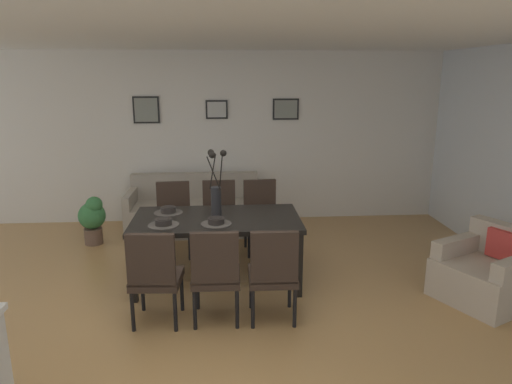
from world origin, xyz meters
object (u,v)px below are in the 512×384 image
dining_table (217,224)px  centerpiece_vase (216,192)px  dining_chair_far_left (216,271)px  dining_chair_near_right (174,215)px  bowl_near_right (168,209)px  armchair (488,273)px  sofa (195,212)px  bowl_far_left (216,220)px  bowl_near_left (163,221)px  framed_picture_left (146,110)px  potted_plant (93,218)px  framed_picture_right (286,109)px  dining_chair_mid_right (261,212)px  framed_picture_center (217,110)px  dining_chair_mid_left (273,270)px  dining_chair_near_left (155,273)px  dining_chair_far_right (219,213)px

dining_table → centerpiece_vase: centerpiece_vase is taller
dining_chair_far_left → centerpiece_vase: bearing=89.8°
dining_chair_near_right → bowl_near_right: dining_chair_near_right is taller
dining_table → armchair: armchair is taller
dining_chair_near_right → sofa: dining_chair_near_right is taller
bowl_near_right → bowl_far_left: size_ratio=1.00×
bowl_near_right → bowl_near_left: bearing=-90.0°
bowl_near_right → framed_picture_left: framed_picture_left is taller
potted_plant → bowl_near_right: bearing=-43.3°
framed_picture_right → bowl_near_left: bearing=-122.3°
bowl_far_left → framed_picture_left: size_ratio=0.43×
dining_chair_mid_right → framed_picture_right: 1.90m
bowl_near_right → framed_picture_center: bearing=75.4°
dining_chair_near_right → dining_chair_far_left: same height
centerpiece_vase → dining_chair_far_left: bearing=-90.2°
dining_table → sofa: (-0.35, 1.82, -0.39)m
dining_chair_mid_left → framed_picture_center: size_ratio=2.79×
dining_chair_near_left → dining_chair_mid_right: bearing=58.8°
sofa → potted_plant: bearing=-159.1°
framed_picture_left → centerpiece_vase: bearing=-65.4°
dining_chair_far_left → bowl_near_left: bearing=128.3°
sofa → framed_picture_left: framed_picture_left is taller
dining_chair_near_right → bowl_near_right: bearing=-88.5°
dining_chair_far_right → framed_picture_right: bearing=53.2°
framed_picture_left → dining_chair_mid_right: bearing=-40.4°
dining_chair_near_left → framed_picture_center: framed_picture_center is taller
dining_chair_far_left → sofa: 2.75m
dining_table → centerpiece_vase: size_ratio=2.45×
dining_chair_near_left → bowl_near_left: (0.01, 0.68, 0.27)m
dining_chair_mid_left → bowl_far_left: size_ratio=5.41×
dining_chair_near_left → framed_picture_center: 3.47m
dining_chair_near_left → centerpiece_vase: (0.55, 0.90, 0.51)m
centerpiece_vase → bowl_near_left: centerpiece_vase is taller
bowl_near_right → bowl_far_left: (0.54, -0.44, 0.00)m
dining_chair_mid_left → framed_picture_right: framed_picture_right is taller
centerpiece_vase → bowl_far_left: size_ratio=4.32×
bowl_near_right → potted_plant: size_ratio=0.25×
dining_table → framed_picture_left: framed_picture_left is taller
dining_table → dining_chair_near_right: 1.06m
centerpiece_vase → framed_picture_right: size_ratio=1.85×
dining_chair_near_right → dining_chair_mid_right: (1.12, 0.04, 0.00)m
potted_plant → bowl_far_left: bearing=-42.1°
dining_chair_mid_left → framed_picture_center: framed_picture_center is taller
dining_chair_mid_right → framed_picture_right: size_ratio=2.31×
dining_table → dining_chair_far_right: dining_chair_far_right is taller
dining_table → bowl_near_right: (-0.54, 0.22, 0.11)m
bowl_near_right → dining_chair_far_left: bearing=-64.4°
dining_chair_far_right → armchair: size_ratio=0.86×
dining_chair_near_right → armchair: bearing=-24.8°
dining_table → dining_chair_far_left: (-0.00, -0.90, -0.15)m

